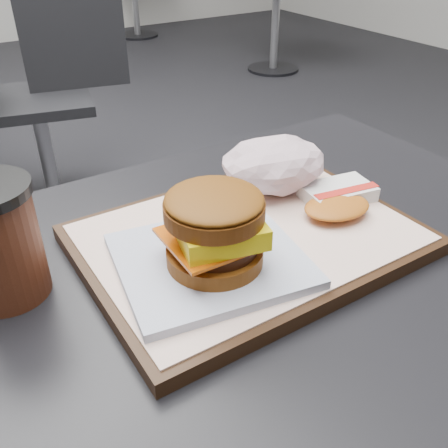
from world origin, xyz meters
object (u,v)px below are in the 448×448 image
at_px(customer_table, 259,365).
at_px(neighbor_chair, 50,85).
at_px(hash_brown, 337,199).
at_px(crumpled_wrapper, 274,165).
at_px(breakfast_sandwich, 214,236).
at_px(serving_tray, 249,239).

bearing_deg(customer_table, neighbor_chair, 83.67).
bearing_deg(hash_brown, crumpled_wrapper, 112.71).
xyz_separation_m(breakfast_sandwich, hash_brown, (0.20, 0.02, -0.03)).
bearing_deg(neighbor_chair, breakfast_sandwich, -98.86).
height_order(serving_tray, hash_brown, hash_brown).
xyz_separation_m(serving_tray, neighbor_chair, (0.19, 1.63, -0.27)).
xyz_separation_m(customer_table, breakfast_sandwich, (-0.08, -0.01, 0.24)).
bearing_deg(customer_table, crumpled_wrapper, 49.30).
bearing_deg(hash_brown, neighbor_chair, 87.86).
distance_m(breakfast_sandwich, hash_brown, 0.20).
distance_m(serving_tray, hash_brown, 0.13).
height_order(breakfast_sandwich, neighbor_chair, breakfast_sandwich).
relative_size(customer_table, crumpled_wrapper, 5.50).
bearing_deg(crumpled_wrapper, breakfast_sandwich, -145.90).
xyz_separation_m(hash_brown, neighbor_chair, (0.06, 1.64, -0.29)).
bearing_deg(neighbor_chair, customer_table, -96.33).
height_order(crumpled_wrapper, neighbor_chair, neighbor_chair).
xyz_separation_m(customer_table, neighbor_chair, (0.18, 1.65, -0.07)).
xyz_separation_m(serving_tray, hash_brown, (0.13, -0.01, 0.02)).
bearing_deg(crumpled_wrapper, serving_tray, -141.29).
relative_size(breakfast_sandwich, neighbor_chair, 0.25).
xyz_separation_m(serving_tray, breakfast_sandwich, (-0.07, -0.04, 0.05)).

